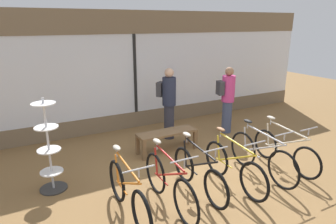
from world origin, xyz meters
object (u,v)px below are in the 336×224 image
at_px(bicycle_far_left, 128,194).
at_px(customer_near_rack, 227,98).
at_px(bicycle_left, 169,184).
at_px(bicycle_center_right, 233,167).
at_px(customer_by_window, 168,101).
at_px(display_bench, 167,135).
at_px(bicycle_right, 261,156).
at_px(bicycle_center_left, 198,173).
at_px(accessory_rack, 49,153).
at_px(bicycle_far_right, 284,150).

bearing_deg(bicycle_far_left, customer_near_rack, 31.38).
xyz_separation_m(bicycle_left, bicycle_center_right, (1.33, 0.00, -0.02)).
relative_size(bicycle_left, customer_by_window, 0.96).
relative_size(bicycle_far_left, display_bench, 1.25).
relative_size(bicycle_right, customer_near_rack, 1.00).
height_order(bicycle_left, bicycle_right, bicycle_left).
height_order(bicycle_center_left, bicycle_right, bicycle_right).
bearing_deg(bicycle_right, bicycle_center_right, -174.75).
distance_m(bicycle_center_left, display_bench, 1.85).
bearing_deg(customer_by_window, bicycle_left, -118.08).
height_order(accessory_rack, display_bench, accessory_rack).
xyz_separation_m(bicycle_center_left, customer_by_window, (0.78, 2.55, 0.62)).
height_order(bicycle_far_left, customer_by_window, customer_by_window).
height_order(bicycle_center_left, accessory_rack, accessory_rack).
bearing_deg(bicycle_center_left, bicycle_far_right, -0.38).
distance_m(bicycle_far_right, accessory_rack, 4.55).
xyz_separation_m(bicycle_center_right, bicycle_right, (0.74, 0.07, 0.02)).
bearing_deg(bicycle_far_right, bicycle_left, -177.81).
xyz_separation_m(bicycle_far_left, customer_near_rack, (3.68, 2.25, 0.58)).
distance_m(bicycle_far_left, bicycle_right, 2.75).
xyz_separation_m(bicycle_far_right, display_bench, (-1.76, 1.83, 0.03)).
xyz_separation_m(bicycle_far_right, customer_by_window, (-1.32, 2.57, 0.62)).
relative_size(bicycle_far_right, customer_near_rack, 0.96).
xyz_separation_m(bicycle_far_left, bicycle_left, (0.67, -0.07, 0.01)).
xyz_separation_m(bicycle_right, customer_near_rack, (0.94, 2.24, 0.56)).
bearing_deg(bicycle_center_left, customer_near_rack, 42.89).
distance_m(bicycle_far_left, accessory_rack, 1.68).
distance_m(display_bench, customer_near_rack, 2.13).
distance_m(bicycle_center_right, customer_near_rack, 2.91).
bearing_deg(customer_near_rack, bicycle_far_right, -96.67).
bearing_deg(bicycle_far_right, customer_by_window, 117.26).
distance_m(bicycle_left, bicycle_center_right, 1.33).
xyz_separation_m(bicycle_center_right, display_bench, (-0.34, 1.93, 0.02)).
relative_size(bicycle_center_left, display_bench, 1.19).
distance_m(bicycle_far_right, customer_by_window, 2.95).
xyz_separation_m(bicycle_far_left, display_bench, (1.67, 1.87, 0.01)).
distance_m(bicycle_left, bicycle_center_left, 0.66).
xyz_separation_m(bicycle_left, accessory_rack, (-1.59, 1.44, 0.30)).
xyz_separation_m(bicycle_right, bicycle_far_right, (0.68, 0.03, -0.03)).
distance_m(bicycle_left, customer_near_rack, 3.83).
height_order(bicycle_center_right, bicycle_far_right, bicycle_center_right).
xyz_separation_m(bicycle_far_left, accessory_rack, (-0.91, 1.37, 0.31)).
bearing_deg(bicycle_center_left, bicycle_far_left, -177.72).
bearing_deg(bicycle_right, bicycle_center_left, 178.13).
relative_size(accessory_rack, customer_by_window, 0.93).
distance_m(accessory_rack, customer_near_rack, 4.69).
height_order(bicycle_far_right, customer_by_window, customer_by_window).
height_order(bicycle_far_left, bicycle_left, bicycle_left).
bearing_deg(bicycle_center_left, bicycle_left, -169.57).
xyz_separation_m(bicycle_far_left, bicycle_far_right, (3.42, 0.04, -0.02)).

